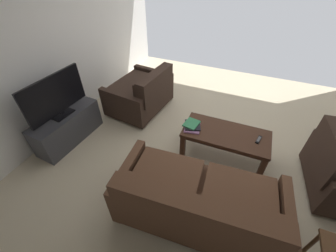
{
  "coord_description": "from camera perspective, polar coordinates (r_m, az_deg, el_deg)",
  "views": [
    {
      "loc": [
        -0.36,
        2.52,
        2.46
      ],
      "look_at": [
        0.35,
        0.8,
        0.86
      ],
      "focal_mm": 22.65,
      "sensor_mm": 36.0,
      "label": 1
    }
  ],
  "objects": [
    {
      "name": "loveseat_near",
      "position": [
        4.02,
        -7.1,
        8.82
      ],
      "size": [
        1.01,
        1.23,
        0.84
      ],
      "color": "black",
      "rests_on": "ground"
    },
    {
      "name": "ground_plane",
      "position": [
        3.54,
        10.1,
        -4.21
      ],
      "size": [
        4.94,
        5.54,
        0.01
      ],
      "primitive_type": "cube",
      "color": "beige"
    },
    {
      "name": "sofa_main",
      "position": [
        2.42,
        7.95,
        -19.79
      ],
      "size": [
        1.82,
        0.95,
        0.84
      ],
      "color": "black",
      "rests_on": "ground"
    },
    {
      "name": "book_stack",
      "position": [
        3.04,
        6.53,
        0.17
      ],
      "size": [
        0.28,
        0.32,
        0.06
      ],
      "color": "#996699",
      "rests_on": "coffee_table"
    },
    {
      "name": "coffee_table",
      "position": [
        3.1,
        15.21,
        -2.79
      ],
      "size": [
        1.19,
        0.56,
        0.47
      ],
      "color": "#3D2316",
      "rests_on": "ground"
    },
    {
      "name": "tv_stand",
      "position": [
        3.73,
        -25.35,
        -0.28
      ],
      "size": [
        0.47,
        1.12,
        0.51
      ],
      "color": "#38383D",
      "rests_on": "ground"
    },
    {
      "name": "flat_tv",
      "position": [
        3.41,
        -28.1,
        7.09
      ],
      "size": [
        0.22,
        0.98,
        0.63
      ],
      "color": "black",
      "rests_on": "tv_stand"
    },
    {
      "name": "tv_remote",
      "position": [
        3.08,
        23.21,
        -3.38
      ],
      "size": [
        0.08,
        0.17,
        0.02
      ],
      "color": "black",
      "rests_on": "coffee_table"
    },
    {
      "name": "wall_right",
      "position": [
        3.95,
        -26.85,
        20.55
      ],
      "size": [
        0.12,
        5.54,
        2.73
      ],
      "primitive_type": "cube",
      "color": "white",
      "rests_on": "ground"
    }
  ]
}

